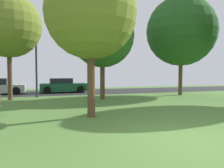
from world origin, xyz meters
name	(u,v)px	position (x,y,z in m)	size (l,w,h in m)	color
ground_plane	(185,142)	(0.00, 0.00, 0.00)	(44.00, 44.00, 0.00)	#547F38
road_strip	(78,92)	(0.00, 16.00, 0.00)	(44.00, 6.40, 0.01)	#28282B
oak_tree_left	(181,31)	(7.37, 10.46, 5.11)	(5.53, 5.53, 7.88)	brown
maple_tree_near	(9,26)	(-5.30, 11.04, 4.82)	(4.13, 4.13, 6.90)	brown
birch_tree_lone	(102,36)	(0.57, 9.62, 4.28)	(4.29, 4.29, 6.43)	brown
oak_tree_center	(91,13)	(-1.53, 3.92, 4.11)	(3.64, 3.64, 5.94)	brown
parked_car_green	(63,86)	(-1.44, 15.76, 0.61)	(4.13, 1.97, 1.31)	#195633
street_lamp_post	(36,66)	(-3.66, 12.20, 2.25)	(0.14, 0.14, 4.50)	#2D2D33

